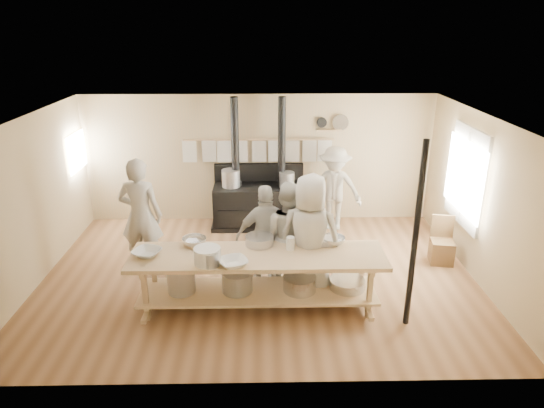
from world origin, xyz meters
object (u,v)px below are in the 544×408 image
cook_center (310,238)px  chair (441,249)px  cook_right (267,236)px  roasting_pan (318,241)px  stove (259,201)px  cook_left (288,235)px  prep_table (257,275)px  cook_far_left (141,216)px  cook_by_window (334,188)px

cook_center → chair: cook_center is taller
cook_right → roasting_pan: bearing=146.1°
stove → cook_center: bearing=-74.2°
stove → cook_right: stove is taller
roasting_pan → cook_left: bearing=143.1°
stove → cook_left: stove is taller
prep_table → cook_center: size_ratio=1.87×
stove → chair: 3.59m
prep_table → cook_left: bearing=54.4°
cook_far_left → cook_left: bearing=171.6°
chair → roasting_pan: 2.57m
cook_right → stove: bearing=-94.4°
cook_left → chair: (2.70, 0.69, -0.61)m
stove → prep_table: bearing=-90.0°
cook_left → roasting_pan: (0.43, -0.32, 0.04)m
stove → cook_far_left: size_ratio=1.34×
chair → cook_center: bearing=-147.3°
cook_left → cook_center: 0.47m
prep_table → cook_by_window: (1.49, 2.85, 0.32)m
cook_right → cook_by_window: 2.54m
cook_left → cook_by_window: size_ratio=1.01×
cook_far_left → stove: bearing=-131.6°
stove → cook_center: 2.85m
roasting_pan → cook_center: bearing=-171.9°
cook_center → cook_right: bearing=-17.8°
cook_center → chair: size_ratio=2.36×
prep_table → roasting_pan: bearing=20.3°
cook_left → chair: bearing=-135.6°
cook_center → cook_by_window: 2.64m
cook_by_window → prep_table: bearing=-103.7°
prep_table → cook_far_left: 2.29m
stove → prep_table: (-0.00, -3.02, -0.00)m
cook_far_left → cook_by_window: 3.77m
cook_by_window → chair: size_ratio=2.07×
stove → cook_center: size_ratio=1.35×
stove → roasting_pan: stove is taller
stove → cook_left: bearing=-78.9°
prep_table → cook_right: cook_right is taller
stove → chair: stove is taller
cook_far_left → roasting_pan: 2.92m
cook_right → chair: bearing=-175.7°
cook_center → roasting_pan: (0.13, 0.02, -0.07)m
cook_by_window → roasting_pan: size_ratio=4.18×
cook_far_left → cook_right: cook_far_left is taller
chair → roasting_pan: (-2.27, -1.02, 0.65)m
cook_center → stove: bearing=-60.4°
prep_table → chair: bearing=23.1°
cook_by_window → roasting_pan: 2.59m
cook_by_window → cook_center: bearing=-92.0°
cook_right → cook_center: bearing=140.5°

